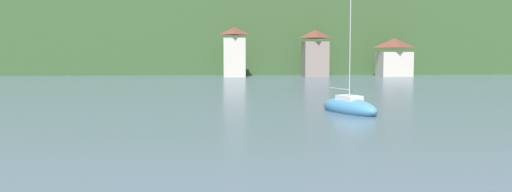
# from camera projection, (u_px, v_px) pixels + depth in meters

# --- Properties ---
(wooded_hillside) EXTENTS (352.00, 48.15, 40.71)m
(wooded_hillside) POSITION_uv_depth(u_px,v_px,m) (221.00, 40.00, 119.49)
(wooded_hillside) COLOR #38562D
(wooded_hillside) RESTS_ON ground_plane
(shore_building_west) EXTENTS (3.81, 3.82, 8.32)m
(shore_building_west) POSITION_uv_depth(u_px,v_px,m) (234.00, 53.00, 86.07)
(shore_building_west) COLOR beige
(shore_building_west) RESTS_ON ground_plane
(shore_building_westcentral) EXTENTS (4.24, 4.69, 7.94)m
(shore_building_westcentral) POSITION_uv_depth(u_px,v_px,m) (315.00, 54.00, 87.32)
(shore_building_westcentral) COLOR gray
(shore_building_westcentral) RESTS_ON ground_plane
(shore_building_central) EXTENTS (5.46, 4.98, 6.56)m
(shore_building_central) POSITION_uv_depth(u_px,v_px,m) (394.00, 58.00, 88.32)
(shore_building_central) COLOR beige
(shore_building_central) RESTS_ON ground_plane
(sailboat_mid_3) EXTENTS (3.73, 5.71, 8.14)m
(sailboat_mid_3) POSITION_uv_depth(u_px,v_px,m) (349.00, 107.00, 34.16)
(sailboat_mid_3) COLOR teal
(sailboat_mid_3) RESTS_ON ground_plane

